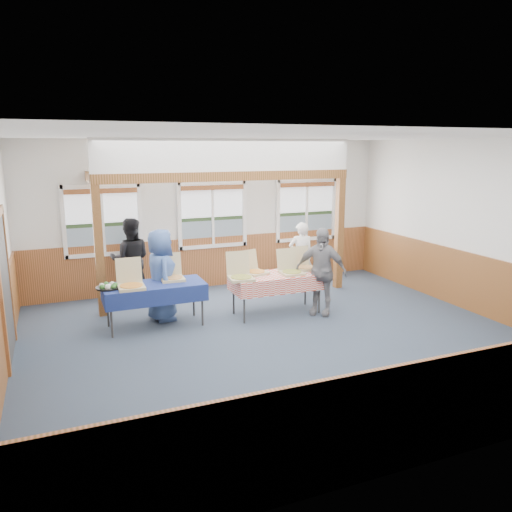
{
  "coord_description": "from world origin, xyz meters",
  "views": [
    {
      "loc": [
        -3.21,
        -6.88,
        3.04
      ],
      "look_at": [
        0.02,
        1.0,
        1.17
      ],
      "focal_mm": 35.0,
      "sensor_mm": 36.0,
      "label": 1
    }
  ],
  "objects_px": {
    "table_right": "(277,277)",
    "person_grey": "(321,271)",
    "table_left": "(154,287)",
    "woman_white": "(301,256)",
    "woman_black": "(131,259)",
    "man_blue": "(161,275)"
  },
  "relations": [
    {
      "from": "table_left",
      "to": "person_grey",
      "type": "relative_size",
      "value": 1.13
    },
    {
      "from": "table_right",
      "to": "person_grey",
      "type": "relative_size",
      "value": 1.11
    },
    {
      "from": "table_left",
      "to": "woman_black",
      "type": "bearing_deg",
      "value": 110.56
    },
    {
      "from": "man_blue",
      "to": "person_grey",
      "type": "distance_m",
      "value": 2.89
    },
    {
      "from": "table_left",
      "to": "table_right",
      "type": "bearing_deg",
      "value": 11.7
    },
    {
      "from": "table_left",
      "to": "man_blue",
      "type": "distance_m",
      "value": 0.38
    },
    {
      "from": "table_right",
      "to": "person_grey",
      "type": "bearing_deg",
      "value": -10.6
    },
    {
      "from": "table_right",
      "to": "person_grey",
      "type": "xyz_separation_m",
      "value": [
        0.74,
        -0.32,
        0.12
      ]
    },
    {
      "from": "man_blue",
      "to": "woman_black",
      "type": "bearing_deg",
      "value": 11.91
    },
    {
      "from": "woman_black",
      "to": "person_grey",
      "type": "xyz_separation_m",
      "value": [
        3.09,
        -2.23,
        -0.02
      ]
    },
    {
      "from": "table_left",
      "to": "person_grey",
      "type": "bearing_deg",
      "value": 6.76
    },
    {
      "from": "woman_black",
      "to": "man_blue",
      "type": "relative_size",
      "value": 1.02
    },
    {
      "from": "table_right",
      "to": "woman_white",
      "type": "height_order",
      "value": "woman_white"
    },
    {
      "from": "table_left",
      "to": "woman_black",
      "type": "xyz_separation_m",
      "value": [
        -0.13,
        1.74,
        0.14
      ]
    },
    {
      "from": "table_right",
      "to": "man_blue",
      "type": "distance_m",
      "value": 2.09
    },
    {
      "from": "woman_black",
      "to": "man_blue",
      "type": "height_order",
      "value": "woman_black"
    },
    {
      "from": "woman_white",
      "to": "woman_black",
      "type": "distance_m",
      "value": 3.57
    },
    {
      "from": "table_right",
      "to": "person_grey",
      "type": "distance_m",
      "value": 0.82
    },
    {
      "from": "woman_white",
      "to": "man_blue",
      "type": "xyz_separation_m",
      "value": [
        -3.2,
        -0.82,
        0.09
      ]
    },
    {
      "from": "woman_white",
      "to": "person_grey",
      "type": "relative_size",
      "value": 0.91
    },
    {
      "from": "table_right",
      "to": "woman_white",
      "type": "bearing_deg",
      "value": 60.81
    },
    {
      "from": "woman_black",
      "to": "table_right",
      "type": "bearing_deg",
      "value": 151.58
    }
  ]
}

